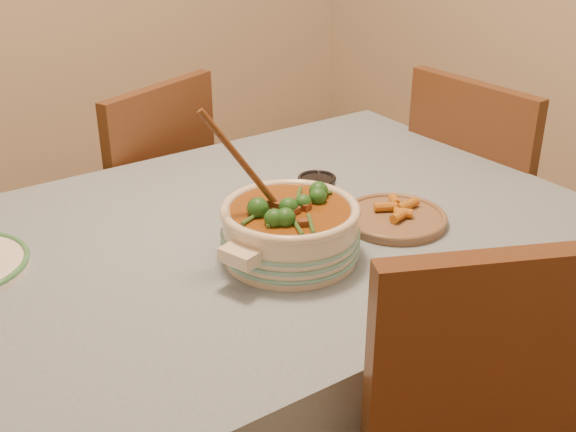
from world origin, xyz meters
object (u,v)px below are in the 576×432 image
object	(u,v)px
chair_far	(142,202)
condiment_bowl	(317,185)
dining_table	(238,269)
fried_plate	(394,216)
stew_casserole	(290,226)
chair_right	(485,204)

from	to	relation	value
chair_far	condiment_bowl	bearing A→B (deg)	85.42
dining_table	fried_plate	world-z (taller)	fried_plate
dining_table	stew_casserole	bearing A→B (deg)	-75.11
condiment_bowl	fried_plate	size ratio (longest dim) A/B	0.39
stew_casserole	chair_right	xyz separation A→B (m)	(0.92, 0.24, -0.29)
condiment_bowl	dining_table	bearing A→B (deg)	-165.75
chair_far	chair_right	size ratio (longest dim) A/B	0.97
condiment_bowl	chair_right	world-z (taller)	chair_right
dining_table	condiment_bowl	distance (m)	0.31
dining_table	condiment_bowl	size ratio (longest dim) A/B	14.21
dining_table	chair_far	size ratio (longest dim) A/B	1.80
condiment_bowl	chair_right	bearing A→B (deg)	1.46
dining_table	chair_right	bearing A→B (deg)	5.23
dining_table	chair_right	xyz separation A→B (m)	(0.96, 0.09, -0.12)
dining_table	stew_casserole	size ratio (longest dim) A/B	4.49
stew_casserole	fried_plate	world-z (taller)	stew_casserole
dining_table	stew_casserole	world-z (taller)	stew_casserole
condiment_bowl	fried_plate	bearing A→B (deg)	-75.67
chair_far	chair_right	distance (m)	1.10
condiment_bowl	chair_far	distance (m)	0.75
dining_table	fried_plate	xyz separation A→B (m)	(0.34, -0.16, 0.11)
chair_far	stew_casserole	bearing A→B (deg)	66.74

